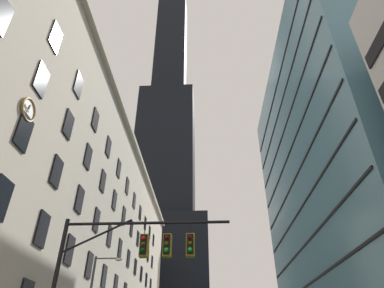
# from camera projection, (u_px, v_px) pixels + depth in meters

# --- Properties ---
(station_building) EXTENTS (17.24, 71.06, 28.80)m
(station_building) POSITION_uv_depth(u_px,v_px,m) (61.00, 237.00, 43.15)
(station_building) COLOR beige
(station_building) RESTS_ON ground
(dark_skyscraper) EXTENTS (29.34, 29.34, 180.08)m
(dark_skyscraper) POSITION_uv_depth(u_px,v_px,m) (165.00, 184.00, 115.33)
(dark_skyscraper) COLOR black
(dark_skyscraper) RESTS_ON ground
(glass_office_midrise) EXTENTS (16.80, 38.30, 41.65)m
(glass_office_midrise) POSITION_uv_depth(u_px,v_px,m) (358.00, 175.00, 42.34)
(glass_office_midrise) COLOR teal
(glass_office_midrise) RESTS_ON ground
(traffic_signal_mast) EXTENTS (8.09, 0.63, 6.78)m
(traffic_signal_mast) POSITION_uv_depth(u_px,v_px,m) (135.00, 257.00, 15.16)
(traffic_signal_mast) COLOR black
(traffic_signal_mast) RESTS_ON sidewalk_left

